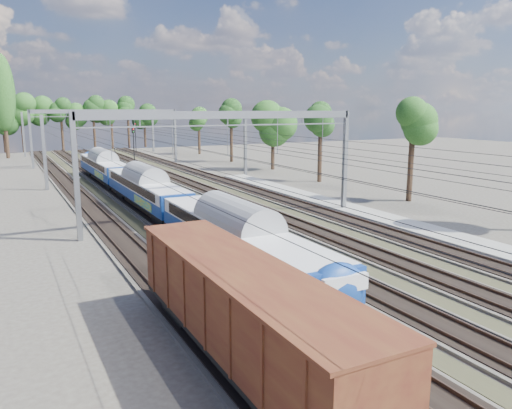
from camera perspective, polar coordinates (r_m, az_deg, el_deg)
name	(u,v)px	position (r m, az deg, el deg)	size (l,w,h in m)	color
track_bed	(171,194)	(54.29, -9.67, 1.14)	(21.00, 130.00, 0.34)	#47423A
platform	(431,232)	(39.39, 19.35, -2.98)	(3.00, 70.00, 0.30)	gray
catenary	(152,132)	(61.04, -11.79, 8.09)	(25.65, 130.00, 9.00)	gray
tree_belt	(121,114)	(103.18, -15.17, 9.92)	(40.61, 101.45, 11.93)	black
poplar	(2,93)	(104.07, -27.01, 11.27)	(4.40, 4.40, 19.04)	black
emu_train	(146,185)	(46.18, -12.46, 2.22)	(2.80, 59.29, 4.10)	black
freight_boxcar	(242,309)	(17.88, -1.57, -11.89)	(3.01, 14.52, 3.74)	black
worker	(115,152)	(101.54, -15.82, 5.80)	(0.58, 0.38, 1.59)	black
signal_near	(134,143)	(77.67, -13.80, 6.79)	(0.45, 0.42, 6.29)	black
signal_far	(135,135)	(104.65, -13.62, 7.77)	(0.39, 0.35, 6.21)	black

